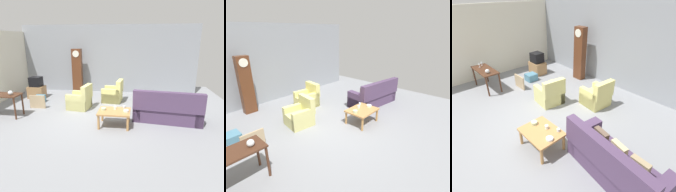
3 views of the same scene
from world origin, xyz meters
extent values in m
plane|color=gray|center=(0.00, 0.00, 0.00)|extent=(10.40, 10.40, 0.00)
cube|color=gray|center=(0.00, 3.60, 1.60)|extent=(8.40, 0.16, 3.20)
cube|color=#4C3856|center=(2.45, 0.06, 0.22)|extent=(2.19, 1.11, 0.44)
cube|color=#4C3856|center=(2.40, -0.30, 0.74)|extent=(2.11, 0.47, 0.60)
cube|color=#4C3856|center=(3.37, -0.06, 0.34)|extent=(0.35, 0.86, 0.68)
cube|color=#4C3856|center=(1.52, 0.18, 0.34)|extent=(0.35, 0.86, 0.68)
cube|color=#9E8966|center=(2.93, 0.05, 0.62)|extent=(0.37, 0.15, 0.36)
cube|color=#C6B284|center=(2.45, 0.11, 0.62)|extent=(0.38, 0.20, 0.36)
cube|color=brown|center=(1.98, 0.17, 0.62)|extent=(0.38, 0.19, 0.36)
cube|color=#CCC67A|center=(-0.69, 0.88, 0.20)|extent=(0.85, 0.85, 0.40)
cube|color=#CCC67A|center=(-0.38, 0.84, 0.66)|extent=(0.27, 0.78, 0.52)
cube|color=#CCC67A|center=(-0.66, 1.17, 0.30)|extent=(0.77, 0.25, 0.60)
cube|color=#CCC67A|center=(-0.73, 0.58, 0.30)|extent=(0.77, 0.25, 0.60)
cube|color=#E0D678|center=(0.44, 1.91, 0.20)|extent=(0.82, 0.82, 0.40)
cube|color=#E0D678|center=(0.76, 1.88, 0.66)|extent=(0.25, 0.77, 0.52)
cube|color=#E0D678|center=(0.46, 2.21, 0.30)|extent=(0.77, 0.23, 0.60)
cube|color=#E0D678|center=(0.41, 1.61, 0.30)|extent=(0.77, 0.23, 0.60)
cube|color=#B27F47|center=(0.81, -0.55, 0.45)|extent=(0.96, 0.76, 0.05)
cylinder|color=#B27F47|center=(0.39, -0.88, 0.21)|extent=(0.07, 0.07, 0.43)
cylinder|color=#B27F47|center=(1.23, -0.88, 0.21)|extent=(0.07, 0.07, 0.43)
cylinder|color=#B27F47|center=(0.39, -0.23, 0.21)|extent=(0.07, 0.07, 0.43)
cylinder|color=#B27F47|center=(1.23, -0.23, 0.21)|extent=(0.07, 0.07, 0.43)
cube|color=#472819|center=(-3.06, -0.24, 0.76)|extent=(1.30, 0.56, 0.04)
cylinder|color=#472819|center=(-2.45, -0.47, 0.37)|extent=(0.06, 0.06, 0.74)
cylinder|color=#472819|center=(-2.45, 0.00, 0.37)|extent=(0.06, 0.06, 0.74)
cube|color=#562D19|center=(-1.37, 3.04, 1.05)|extent=(0.44, 0.28, 2.11)
cylinder|color=silver|center=(-1.37, 2.88, 1.89)|extent=(0.30, 0.02, 0.30)
cube|color=#997047|center=(-2.97, 2.03, 0.26)|extent=(0.68, 0.52, 0.52)
cube|color=black|center=(-2.97, 2.03, 0.73)|extent=(0.48, 0.44, 0.42)
cube|color=tan|center=(-2.27, 0.68, 0.25)|extent=(0.60, 0.05, 0.50)
cube|color=teal|center=(-2.54, 1.39, 0.14)|extent=(0.39, 0.42, 0.29)
sphere|color=silver|center=(-2.65, -0.29, 0.85)|extent=(0.15, 0.15, 0.15)
cylinder|color=white|center=(0.82, -0.40, 0.52)|extent=(0.09, 0.09, 0.09)
cylinder|color=silver|center=(1.08, -0.26, 0.51)|extent=(0.08, 0.08, 0.07)
cylinder|color=white|center=(1.17, -0.59, 0.51)|extent=(0.16, 0.16, 0.06)
cylinder|color=#B2C69E|center=(0.48, -0.52, 0.51)|extent=(0.16, 0.16, 0.07)
camera|label=1|loc=(1.47, -6.27, 2.57)|focal=32.70mm
camera|label=2|loc=(-3.70, -3.59, 2.96)|focal=28.78mm
camera|label=3|loc=(3.70, -2.48, 3.43)|focal=30.43mm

